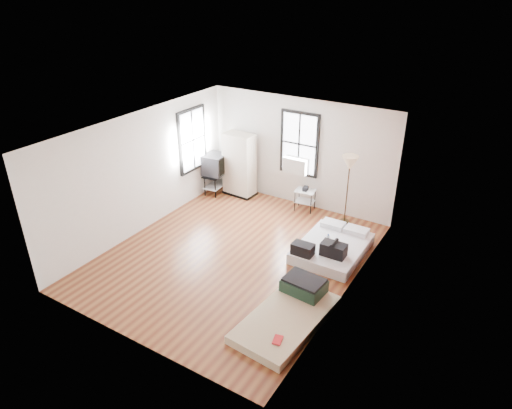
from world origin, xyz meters
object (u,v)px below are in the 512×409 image
Objects in this scene: mattress_bare at (291,311)px; floor_lamp at (350,166)px; side_table at (305,194)px; tv_stand at (215,165)px; mattress_main at (332,247)px; wardrobe at (239,165)px.

floor_lamp reaches higher than mattress_bare.
side_table is (-1.60, 3.84, 0.30)m from mattress_bare.
tv_stand is at bearing 144.61° from mattress_bare.
side_table is 1.52m from floor_lamp.
tv_stand reaches higher than mattress_main.
tv_stand is (-2.56, -0.32, 0.37)m from side_table.
side_table is at bearing 117.45° from mattress_bare.
wardrobe is at bearing -177.94° from side_table.
wardrobe reaches higher than tv_stand.
tv_stand is at bearing -154.19° from wardrobe.
floor_lamp is (-0.28, 1.48, 1.31)m from mattress_main.
mattress_bare is at bearing -85.41° from mattress_main.
mattress_bare is 1.24× the size of wardrobe.
mattress_bare is 4.03m from floor_lamp.
mattress_main is at bearing -79.11° from floor_lamp.
mattress_bare is at bearing -67.42° from side_table.
tv_stand is (-0.62, -0.25, -0.06)m from wardrobe.
wardrobe is 3.12m from floor_lamp.
floor_lamp is at bearing -2.21° from tv_stand.
mattress_bare is 5.48m from tv_stand.
wardrobe reaches higher than mattress_bare.
mattress_bare is at bearing -46.35° from tv_stand.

